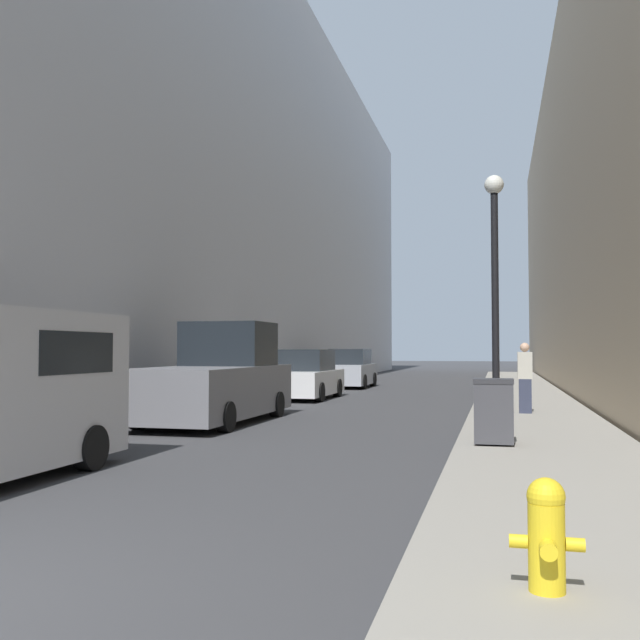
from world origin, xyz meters
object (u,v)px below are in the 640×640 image
parked_sedan_near (306,376)px  lamppost (495,280)px  parked_sedan_far (350,370)px  pedestrian_on_sidewalk (525,378)px  pickup_truck (217,381)px  trash_bin (494,411)px  fire_hydrant (546,532)px

parked_sedan_near → lamppost: bearing=-54.9°
parked_sedan_far → pedestrian_on_sidewalk: 14.61m
pickup_truck → trash_bin: bearing=-28.7°
trash_bin → pickup_truck: size_ratio=0.20×
parked_sedan_far → pedestrian_on_sidewalk: pedestrian_on_sidewalk is taller
fire_hydrant → lamppost: (-0.35, 9.72, 2.58)m
trash_bin → pickup_truck: (-6.37, 3.49, 0.28)m
parked_sedan_near → trash_bin: bearing=-61.0°
parked_sedan_far → pedestrian_on_sidewalk: (7.07, -12.79, 0.22)m
parked_sedan_far → pedestrian_on_sidewalk: size_ratio=2.33×
parked_sedan_far → fire_hydrant: bearing=-75.6°
lamppost → pedestrian_on_sidewalk: bearing=79.7°
lamppost → pickup_truck: 6.84m
fire_hydrant → trash_bin: bearing=93.0°
pedestrian_on_sidewalk → lamppost: bearing=-100.3°
pickup_truck → parked_sedan_near: size_ratio=1.27×
fire_hydrant → parked_sedan_far: 27.12m
fire_hydrant → parked_sedan_far: (-6.73, 26.27, 0.27)m
trash_bin → lamppost: size_ratio=0.21×
fire_hydrant → parked_sedan_near: bearing=109.7°
parked_sedan_far → pedestrian_on_sidewalk: bearing=-61.1°
trash_bin → pedestrian_on_sidewalk: size_ratio=0.63×
parked_sedan_far → trash_bin: bearing=-71.5°
fire_hydrant → parked_sedan_far: parked_sedan_far is taller
fire_hydrant → pedestrian_on_sidewalk: size_ratio=0.42×
lamppost → pickup_truck: size_ratio=0.91×
lamppost → pedestrian_on_sidewalk: size_ratio=2.92×
fire_hydrant → parked_sedan_near: size_ratio=0.17×
trash_bin → pedestrian_on_sidewalk: 6.21m
pickup_truck → parked_sedan_far: size_ratio=1.37×
pickup_truck → pedestrian_on_sidewalk: (7.09, 2.67, 0.04)m
fire_hydrant → pickup_truck: (-6.75, 10.81, 0.45)m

